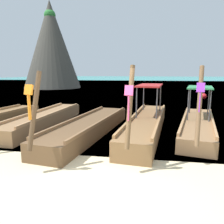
{
  "coord_description": "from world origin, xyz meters",
  "views": [
    {
      "loc": [
        1.28,
        -4.3,
        2.41
      ],
      "look_at": [
        0.0,
        3.62,
        0.96
      ],
      "focal_mm": 35.55,
      "sensor_mm": 36.0,
      "label": 1
    }
  ],
  "objects_px": {
    "longtail_boat_violet_ribbon": "(198,124)",
    "karst_rock": "(50,46)",
    "longtail_boat_orange_ribbon": "(89,127)",
    "longtail_boat_pink_ribbon": "(146,124)",
    "mooring_buoy_near": "(203,96)",
    "longtail_boat_yellow_ribbon": "(44,119)"
  },
  "relations": [
    {
      "from": "longtail_boat_pink_ribbon",
      "to": "longtail_boat_violet_ribbon",
      "type": "distance_m",
      "value": 2.08
    },
    {
      "from": "longtail_boat_violet_ribbon",
      "to": "karst_rock",
      "type": "bearing_deg",
      "value": 125.47
    },
    {
      "from": "mooring_buoy_near",
      "to": "longtail_boat_violet_ribbon",
      "type": "bearing_deg",
      "value": -104.04
    },
    {
      "from": "mooring_buoy_near",
      "to": "longtail_boat_pink_ribbon",
      "type": "bearing_deg",
      "value": -112.4
    },
    {
      "from": "longtail_boat_pink_ribbon",
      "to": "longtail_boat_violet_ribbon",
      "type": "height_order",
      "value": "longtail_boat_violet_ribbon"
    },
    {
      "from": "mooring_buoy_near",
      "to": "longtail_boat_yellow_ribbon",
      "type": "bearing_deg",
      "value": -129.03
    },
    {
      "from": "longtail_boat_pink_ribbon",
      "to": "karst_rock",
      "type": "distance_m",
      "value": 28.61
    },
    {
      "from": "longtail_boat_orange_ribbon",
      "to": "karst_rock",
      "type": "distance_m",
      "value": 28.12
    },
    {
      "from": "longtail_boat_yellow_ribbon",
      "to": "longtail_boat_orange_ribbon",
      "type": "height_order",
      "value": "longtail_boat_yellow_ribbon"
    },
    {
      "from": "longtail_boat_yellow_ribbon",
      "to": "longtail_boat_pink_ribbon",
      "type": "height_order",
      "value": "longtail_boat_yellow_ribbon"
    },
    {
      "from": "longtail_boat_yellow_ribbon",
      "to": "longtail_boat_orange_ribbon",
      "type": "distance_m",
      "value": 2.54
    },
    {
      "from": "longtail_boat_pink_ribbon",
      "to": "karst_rock",
      "type": "xyz_separation_m",
      "value": [
        -14.68,
        23.85,
        5.85
      ]
    },
    {
      "from": "longtail_boat_yellow_ribbon",
      "to": "longtail_boat_pink_ribbon",
      "type": "xyz_separation_m",
      "value": [
        4.54,
        -0.32,
        0.05
      ]
    },
    {
      "from": "longtail_boat_pink_ribbon",
      "to": "mooring_buoy_near",
      "type": "xyz_separation_m",
      "value": [
        4.97,
        12.05,
        -0.09
      ]
    },
    {
      "from": "longtail_boat_orange_ribbon",
      "to": "longtail_boat_pink_ribbon",
      "type": "height_order",
      "value": "longtail_boat_pink_ribbon"
    },
    {
      "from": "longtail_boat_violet_ribbon",
      "to": "karst_rock",
      "type": "distance_m",
      "value": 29.42
    },
    {
      "from": "longtail_boat_pink_ribbon",
      "to": "mooring_buoy_near",
      "type": "height_order",
      "value": "longtail_boat_pink_ribbon"
    },
    {
      "from": "longtail_boat_yellow_ribbon",
      "to": "karst_rock",
      "type": "bearing_deg",
      "value": 113.31
    },
    {
      "from": "mooring_buoy_near",
      "to": "longtail_boat_orange_ribbon",
      "type": "bearing_deg",
      "value": -119.44
    },
    {
      "from": "longtail_boat_orange_ribbon",
      "to": "longtail_boat_violet_ribbon",
      "type": "xyz_separation_m",
      "value": [
        4.25,
        1.02,
        0.03
      ]
    },
    {
      "from": "longtail_boat_pink_ribbon",
      "to": "karst_rock",
      "type": "height_order",
      "value": "karst_rock"
    },
    {
      "from": "longtail_boat_orange_ribbon",
      "to": "mooring_buoy_near",
      "type": "bearing_deg",
      "value": 60.56
    }
  ]
}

